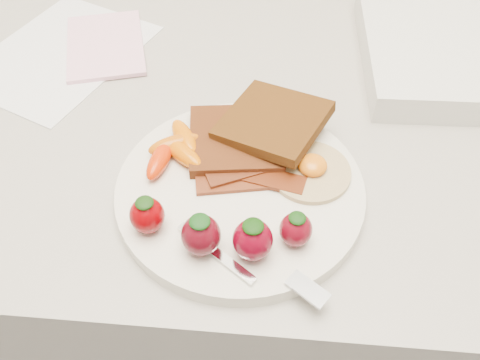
{
  "coord_description": "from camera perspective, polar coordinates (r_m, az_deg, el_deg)",
  "views": [
    {
      "loc": [
        0.04,
        1.19,
        1.36
      ],
      "look_at": [
        0.01,
        1.56,
        0.93
      ],
      "focal_mm": 40.0,
      "sensor_mm": 36.0,
      "label": 1
    }
  ],
  "objects": [
    {
      "name": "counter",
      "position": [
        1.04,
        0.37,
        -11.31
      ],
      "size": [
        2.0,
        0.6,
        0.9
      ],
      "primitive_type": "cube",
      "color": "gray",
      "rests_on": "ground"
    },
    {
      "name": "fork",
      "position": [
        0.51,
        1.78,
        -9.44
      ],
      "size": [
        0.15,
        0.09,
        0.0
      ],
      "color": "white",
      "rests_on": "plate"
    },
    {
      "name": "strawberries",
      "position": [
        0.52,
        -2.03,
        -5.41
      ],
      "size": [
        0.18,
        0.06,
        0.05
      ],
      "color": "#720004",
      "rests_on": "plate"
    },
    {
      "name": "bacon_strips",
      "position": [
        0.58,
        1.21,
        0.53
      ],
      "size": [
        0.12,
        0.07,
        0.01
      ],
      "color": "#48120C",
      "rests_on": "plate"
    },
    {
      "name": "baby_carrots",
      "position": [
        0.61,
        -6.86,
        3.35
      ],
      "size": [
        0.07,
        0.1,
        0.02
      ],
      "color": "#C15605",
      "rests_on": "plate"
    },
    {
      "name": "toast_lower",
      "position": [
        0.61,
        -0.46,
        4.34
      ],
      "size": [
        0.12,
        0.12,
        0.01
      ],
      "primitive_type": "cube",
      "rotation": [
        0.0,
        0.0,
        0.13
      ],
      "color": "black",
      "rests_on": "plate"
    },
    {
      "name": "fried_egg",
      "position": [
        0.59,
        7.55,
        1.08
      ],
      "size": [
        0.11,
        0.11,
        0.02
      ],
      "color": "#C8B598",
      "rests_on": "plate"
    },
    {
      "name": "plate",
      "position": [
        0.58,
        0.0,
        -1.21
      ],
      "size": [
        0.27,
        0.27,
        0.02
      ],
      "primitive_type": "cylinder",
      "color": "beige",
      "rests_on": "counter"
    },
    {
      "name": "paper_sheet",
      "position": [
        0.82,
        -18.65,
        12.62
      ],
      "size": [
        0.27,
        0.3,
        0.0
      ],
      "primitive_type": "cube",
      "rotation": [
        0.0,
        0.0,
        -0.41
      ],
      "color": "white",
      "rests_on": "counter"
    },
    {
      "name": "notepad",
      "position": [
        0.81,
        -14.17,
        13.79
      ],
      "size": [
        0.14,
        0.18,
        0.01
      ],
      "primitive_type": "cube",
      "rotation": [
        0.0,
        0.0,
        0.28
      ],
      "color": "#F2AEC6",
      "rests_on": "paper_sheet"
    },
    {
      "name": "toast_upper",
      "position": [
        0.62,
        3.56,
        6.27
      ],
      "size": [
        0.14,
        0.14,
        0.03
      ],
      "primitive_type": "cube",
      "rotation": [
        0.0,
        -0.1,
        -0.44
      ],
      "color": "black",
      "rests_on": "toast_lower"
    }
  ]
}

